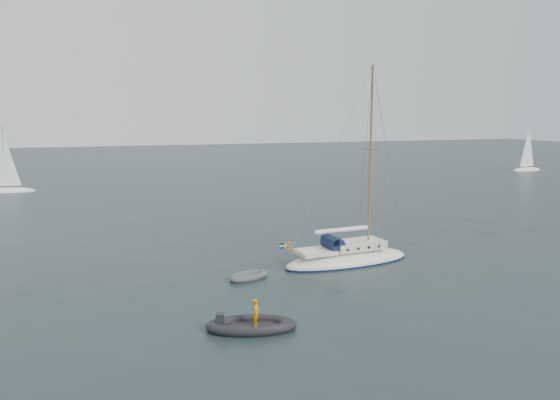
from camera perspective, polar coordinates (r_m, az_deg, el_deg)
name	(u,v)px	position (r m, az deg, el deg)	size (l,w,h in m)	color
ground	(316,278)	(33.90, 3.75, -8.14)	(300.00, 300.00, 0.00)	black
sailboat	(348,248)	(37.12, 7.09, -5.01)	(9.67, 2.90, 13.77)	white
dinghy	(249,276)	(33.68, -3.29, -7.94)	(2.75, 1.24, 0.39)	#4F4F55
rib	(251,325)	(26.09, -3.07, -12.90)	(4.29, 1.95, 1.51)	black
distant_yacht_c	(4,163)	(78.15, -26.85, 3.50)	(6.76, 3.60, 8.95)	white
distant_yacht_b	(528,150)	(106.30, 24.47, 4.81)	(6.60, 3.52, 8.75)	white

